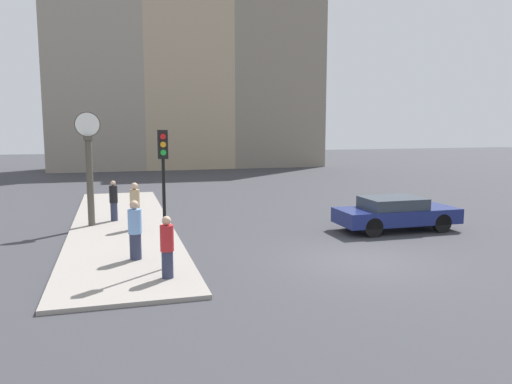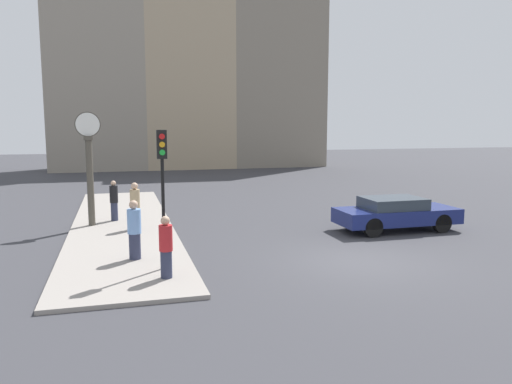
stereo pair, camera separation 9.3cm
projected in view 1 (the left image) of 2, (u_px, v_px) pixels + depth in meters
ground_plane at (361, 261)px, 14.70m from camera, size 120.00×120.00×0.00m
sidewalk_corner at (122, 225)px, 19.72m from camera, size 3.76×18.35×0.11m
building_row at (195, 71)px, 45.49m from camera, size 24.77×5.00×19.75m
sedan_car at (396, 213)px, 18.89m from camera, size 4.60×1.82×1.27m
traffic_light_near at (163, 170)px, 13.23m from camera, size 0.26×0.24×3.75m
street_clock at (89, 166)px, 19.05m from camera, size 0.95×0.33×4.37m
pedestrian_red_top at (167, 247)px, 12.64m from camera, size 0.35×0.35×1.61m
pedestrian_black_jacket at (114, 201)px, 20.20m from camera, size 0.33×0.33×1.64m
pedestrian_tan_coat at (135, 206)px, 18.54m from camera, size 0.36×0.36×1.76m
pedestrian_blue_stripe at (135, 230)px, 14.40m from camera, size 0.39×0.39×1.73m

